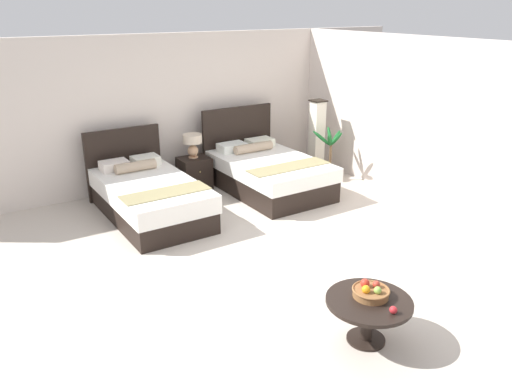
{
  "coord_description": "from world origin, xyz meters",
  "views": [
    {
      "loc": [
        -3.36,
        -4.61,
        2.95
      ],
      "look_at": [
        -0.12,
        0.61,
        0.66
      ],
      "focal_mm": 35.68,
      "sensor_mm": 36.0,
      "label": 1
    }
  ],
  "objects_px": {
    "table_lamp": "(193,143)",
    "coffee_table": "(368,309)",
    "fruit_bowl": "(371,291)",
    "potted_palm": "(330,165)",
    "loose_apple": "(393,310)",
    "bed_near_corner": "(267,172)",
    "nightstand": "(194,173)",
    "floor_lamp_corner": "(317,137)",
    "bed_near_window": "(149,196)"
  },
  "relations": [
    {
      "from": "table_lamp",
      "to": "floor_lamp_corner",
      "type": "bearing_deg",
      "value": -11.28
    },
    {
      "from": "table_lamp",
      "to": "fruit_bowl",
      "type": "height_order",
      "value": "table_lamp"
    },
    {
      "from": "coffee_table",
      "to": "floor_lamp_corner",
      "type": "height_order",
      "value": "floor_lamp_corner"
    },
    {
      "from": "nightstand",
      "to": "coffee_table",
      "type": "distance_m",
      "value": 4.66
    },
    {
      "from": "coffee_table",
      "to": "loose_apple",
      "type": "relative_size",
      "value": 11.48
    },
    {
      "from": "bed_near_window",
      "to": "bed_near_corner",
      "type": "relative_size",
      "value": 1.03
    },
    {
      "from": "loose_apple",
      "to": "potted_palm",
      "type": "relative_size",
      "value": 0.07
    },
    {
      "from": "fruit_bowl",
      "to": "coffee_table",
      "type": "bearing_deg",
      "value": -141.47
    },
    {
      "from": "bed_near_window",
      "to": "loose_apple",
      "type": "height_order",
      "value": "bed_near_window"
    },
    {
      "from": "bed_near_corner",
      "to": "floor_lamp_corner",
      "type": "relative_size",
      "value": 1.57
    },
    {
      "from": "potted_palm",
      "to": "loose_apple",
      "type": "bearing_deg",
      "value": -123.24
    },
    {
      "from": "loose_apple",
      "to": "floor_lamp_corner",
      "type": "height_order",
      "value": "floor_lamp_corner"
    },
    {
      "from": "potted_palm",
      "to": "table_lamp",
      "type": "bearing_deg",
      "value": 157.91
    },
    {
      "from": "coffee_table",
      "to": "loose_apple",
      "type": "height_order",
      "value": "loose_apple"
    },
    {
      "from": "coffee_table",
      "to": "bed_near_window",
      "type": "bearing_deg",
      "value": 99.24
    },
    {
      "from": "loose_apple",
      "to": "potted_palm",
      "type": "height_order",
      "value": "potted_palm"
    },
    {
      "from": "coffee_table",
      "to": "floor_lamp_corner",
      "type": "relative_size",
      "value": 0.58
    },
    {
      "from": "bed_near_corner",
      "to": "nightstand",
      "type": "height_order",
      "value": "bed_near_corner"
    },
    {
      "from": "fruit_bowl",
      "to": "potted_palm",
      "type": "bearing_deg",
      "value": 54.92
    },
    {
      "from": "bed_near_window",
      "to": "fruit_bowl",
      "type": "relative_size",
      "value": 6.36
    },
    {
      "from": "bed_near_corner",
      "to": "loose_apple",
      "type": "height_order",
      "value": "bed_near_corner"
    },
    {
      "from": "coffee_table",
      "to": "fruit_bowl",
      "type": "distance_m",
      "value": 0.16
    },
    {
      "from": "bed_near_window",
      "to": "table_lamp",
      "type": "height_order",
      "value": "bed_near_window"
    },
    {
      "from": "table_lamp",
      "to": "coffee_table",
      "type": "relative_size",
      "value": 0.5
    },
    {
      "from": "bed_near_corner",
      "to": "nightstand",
      "type": "relative_size",
      "value": 3.99
    },
    {
      "from": "fruit_bowl",
      "to": "table_lamp",
      "type": "bearing_deg",
      "value": 84.96
    },
    {
      "from": "bed_near_corner",
      "to": "nightstand",
      "type": "xyz_separation_m",
      "value": [
        -0.98,
        0.74,
        -0.05
      ]
    },
    {
      "from": "nightstand",
      "to": "table_lamp",
      "type": "xyz_separation_m",
      "value": [
        -0.0,
        0.02,
        0.52
      ]
    },
    {
      "from": "bed_near_window",
      "to": "nightstand",
      "type": "bearing_deg",
      "value": 34.58
    },
    {
      "from": "bed_near_window",
      "to": "bed_near_corner",
      "type": "distance_m",
      "value": 2.07
    },
    {
      "from": "table_lamp",
      "to": "fruit_bowl",
      "type": "xyz_separation_m",
      "value": [
        -0.41,
        -4.62,
        -0.3
      ]
    },
    {
      "from": "fruit_bowl",
      "to": "potted_palm",
      "type": "relative_size",
      "value": 0.37
    },
    {
      "from": "bed_near_window",
      "to": "table_lamp",
      "type": "relative_size",
      "value": 5.54
    },
    {
      "from": "coffee_table",
      "to": "fruit_bowl",
      "type": "xyz_separation_m",
      "value": [
        0.05,
        0.04,
        0.15
      ]
    },
    {
      "from": "bed_near_window",
      "to": "loose_apple",
      "type": "xyz_separation_m",
      "value": [
        0.66,
        -4.15,
        0.16
      ]
    },
    {
      "from": "fruit_bowl",
      "to": "floor_lamp_corner",
      "type": "distance_m",
      "value": 4.95
    },
    {
      "from": "floor_lamp_corner",
      "to": "nightstand",
      "type": "bearing_deg",
      "value": 169.21
    },
    {
      "from": "loose_apple",
      "to": "table_lamp",
      "type": "bearing_deg",
      "value": 84.99
    },
    {
      "from": "table_lamp",
      "to": "loose_apple",
      "type": "bearing_deg",
      "value": -95.01
    },
    {
      "from": "bed_near_window",
      "to": "bed_near_corner",
      "type": "height_order",
      "value": "bed_near_corner"
    },
    {
      "from": "fruit_bowl",
      "to": "bed_near_window",
      "type": "bearing_deg",
      "value": 100.03
    },
    {
      "from": "coffee_table",
      "to": "floor_lamp_corner",
      "type": "distance_m",
      "value": 5.01
    },
    {
      "from": "fruit_bowl",
      "to": "floor_lamp_corner",
      "type": "bearing_deg",
      "value": 57.47
    },
    {
      "from": "loose_apple",
      "to": "fruit_bowl",
      "type": "bearing_deg",
      "value": 85.41
    },
    {
      "from": "fruit_bowl",
      "to": "loose_apple",
      "type": "distance_m",
      "value": 0.31
    },
    {
      "from": "bed_near_corner",
      "to": "potted_palm",
      "type": "xyz_separation_m",
      "value": [
        1.23,
        -0.13,
        -0.04
      ]
    },
    {
      "from": "floor_lamp_corner",
      "to": "table_lamp",
      "type": "bearing_deg",
      "value": 168.72
    },
    {
      "from": "nightstand",
      "to": "fruit_bowl",
      "type": "bearing_deg",
      "value": -95.06
    },
    {
      "from": "coffee_table",
      "to": "potted_palm",
      "type": "bearing_deg",
      "value": 54.7
    },
    {
      "from": "coffee_table",
      "to": "nightstand",
      "type": "bearing_deg",
      "value": 84.39
    }
  ]
}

